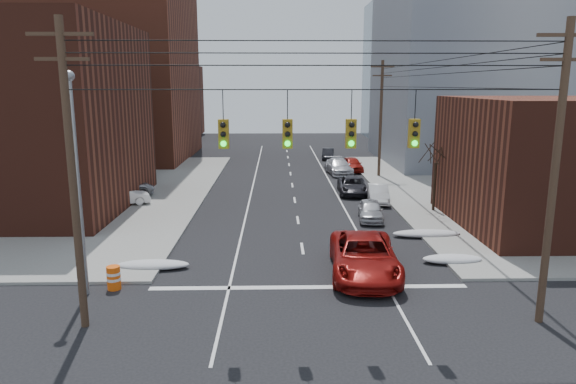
{
  "coord_description": "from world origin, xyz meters",
  "views": [
    {
      "loc": [
        -1.37,
        -14.74,
        8.76
      ],
      "look_at": [
        -0.76,
        12.75,
        3.0
      ],
      "focal_mm": 32.0,
      "sensor_mm": 36.0,
      "label": 1
    }
  ],
  "objects_px": {
    "parked_car_b": "(378,194)",
    "lot_car_b": "(119,187)",
    "parked_car_f": "(328,154)",
    "lot_car_c": "(84,189)",
    "parked_car_d": "(339,166)",
    "construction_barrel": "(114,277)",
    "lot_car_a": "(123,196)",
    "red_pickup": "(364,256)",
    "lot_car_d": "(60,181)",
    "parked_car_c": "(352,186)",
    "parked_car_e": "(352,164)",
    "parked_car_a": "(371,210)"
  },
  "relations": [
    {
      "from": "parked_car_f",
      "to": "construction_barrel",
      "type": "xyz_separation_m",
      "value": [
        -13.3,
        -39.87,
        -0.1
      ]
    },
    {
      "from": "parked_car_d",
      "to": "lot_car_d",
      "type": "xyz_separation_m",
      "value": [
        -24.22,
        -8.05,
        0.12
      ]
    },
    {
      "from": "parked_car_f",
      "to": "lot_car_c",
      "type": "relative_size",
      "value": 0.92
    },
    {
      "from": "red_pickup",
      "to": "parked_car_b",
      "type": "distance_m",
      "value": 15.43
    },
    {
      "from": "construction_barrel",
      "to": "parked_car_b",
      "type": "bearing_deg",
      "value": 48.16
    },
    {
      "from": "red_pickup",
      "to": "parked_car_b",
      "type": "bearing_deg",
      "value": 80.79
    },
    {
      "from": "parked_car_e",
      "to": "parked_car_f",
      "type": "xyz_separation_m",
      "value": [
        -1.6,
        9.03,
        -0.09
      ]
    },
    {
      "from": "parked_car_d",
      "to": "red_pickup",
      "type": "bearing_deg",
      "value": -100.0
    },
    {
      "from": "parked_car_d",
      "to": "lot_car_b",
      "type": "relative_size",
      "value": 0.98
    },
    {
      "from": "parked_car_c",
      "to": "parked_car_a",
      "type": "bearing_deg",
      "value": -86.71
    },
    {
      "from": "red_pickup",
      "to": "parked_car_e",
      "type": "distance_m",
      "value": 29.58
    },
    {
      "from": "parked_car_b",
      "to": "parked_car_d",
      "type": "xyz_separation_m",
      "value": [
        -1.48,
        12.71,
        0.09
      ]
    },
    {
      "from": "parked_car_a",
      "to": "parked_car_b",
      "type": "relative_size",
      "value": 0.94
    },
    {
      "from": "lot_car_a",
      "to": "lot_car_d",
      "type": "height_order",
      "value": "lot_car_d"
    },
    {
      "from": "parked_car_a",
      "to": "lot_car_b",
      "type": "xyz_separation_m",
      "value": [
        -18.52,
        6.92,
        0.24
      ]
    },
    {
      "from": "parked_car_e",
      "to": "lot_car_c",
      "type": "bearing_deg",
      "value": -155.49
    },
    {
      "from": "parked_car_f",
      "to": "parked_car_e",
      "type": "bearing_deg",
      "value": -73.02
    },
    {
      "from": "lot_car_a",
      "to": "lot_car_c",
      "type": "xyz_separation_m",
      "value": [
        -3.87,
        2.75,
        -0.01
      ]
    },
    {
      "from": "parked_car_b",
      "to": "construction_barrel",
      "type": "bearing_deg",
      "value": -125.96
    },
    {
      "from": "lot_car_a",
      "to": "construction_barrel",
      "type": "bearing_deg",
      "value": 176.05
    },
    {
      "from": "lot_car_b",
      "to": "lot_car_c",
      "type": "distance_m",
      "value": 2.77
    },
    {
      "from": "lot_car_c",
      "to": "parked_car_c",
      "type": "bearing_deg",
      "value": -68.21
    },
    {
      "from": "red_pickup",
      "to": "parked_car_f",
      "type": "relative_size",
      "value": 1.7
    },
    {
      "from": "parked_car_f",
      "to": "lot_car_d",
      "type": "relative_size",
      "value": 0.89
    },
    {
      "from": "parked_car_c",
      "to": "lot_car_b",
      "type": "relative_size",
      "value": 0.9
    },
    {
      "from": "lot_car_c",
      "to": "lot_car_d",
      "type": "distance_m",
      "value": 4.07
    },
    {
      "from": "parked_car_c",
      "to": "parked_car_f",
      "type": "xyz_separation_m",
      "value": [
        0.0,
        20.19,
        -0.04
      ]
    },
    {
      "from": "parked_car_e",
      "to": "lot_car_a",
      "type": "xyz_separation_m",
      "value": [
        -19.01,
        -15.25,
        0.04
      ]
    },
    {
      "from": "lot_car_b",
      "to": "parked_car_a",
      "type": "bearing_deg",
      "value": -133.97
    },
    {
      "from": "parked_car_b",
      "to": "lot_car_a",
      "type": "xyz_separation_m",
      "value": [
        -18.89,
        -0.91,
        0.09
      ]
    },
    {
      "from": "lot_car_d",
      "to": "construction_barrel",
      "type": "xyz_separation_m",
      "value": [
        10.92,
        -21.17,
        -0.35
      ]
    },
    {
      "from": "parked_car_b",
      "to": "lot_car_c",
      "type": "relative_size",
      "value": 0.98
    },
    {
      "from": "parked_car_a",
      "to": "parked_car_f",
      "type": "bearing_deg",
      "value": 96.69
    },
    {
      "from": "red_pickup",
      "to": "construction_barrel",
      "type": "bearing_deg",
      "value": -168.13
    },
    {
      "from": "red_pickup",
      "to": "lot_car_b",
      "type": "bearing_deg",
      "value": 138.45
    },
    {
      "from": "parked_car_a",
      "to": "parked_car_b",
      "type": "distance_m",
      "value": 5.28
    },
    {
      "from": "lot_car_a",
      "to": "lot_car_b",
      "type": "height_order",
      "value": "lot_car_b"
    },
    {
      "from": "lot_car_d",
      "to": "parked_car_b",
      "type": "bearing_deg",
      "value": -79.3
    },
    {
      "from": "lot_car_a",
      "to": "red_pickup",
      "type": "bearing_deg",
      "value": -151.37
    },
    {
      "from": "parked_car_b",
      "to": "lot_car_b",
      "type": "distance_m",
      "value": 20.08
    },
    {
      "from": "red_pickup",
      "to": "lot_car_c",
      "type": "xyz_separation_m",
      "value": [
        -19.17,
        16.85,
        -0.15
      ]
    },
    {
      "from": "lot_car_a",
      "to": "lot_car_c",
      "type": "bearing_deg",
      "value": 35.85
    },
    {
      "from": "parked_car_b",
      "to": "construction_barrel",
      "type": "relative_size",
      "value": 3.96
    },
    {
      "from": "lot_car_b",
      "to": "lot_car_c",
      "type": "relative_size",
      "value": 1.28
    },
    {
      "from": "parked_car_b",
      "to": "parked_car_f",
      "type": "relative_size",
      "value": 1.07
    },
    {
      "from": "red_pickup",
      "to": "lot_car_c",
      "type": "relative_size",
      "value": 1.56
    },
    {
      "from": "parked_car_b",
      "to": "lot_car_b",
      "type": "height_order",
      "value": "lot_car_b"
    },
    {
      "from": "lot_car_a",
      "to": "lot_car_d",
      "type": "distance_m",
      "value": 8.8
    },
    {
      "from": "parked_car_d",
      "to": "parked_car_f",
      "type": "height_order",
      "value": "parked_car_d"
    },
    {
      "from": "parked_car_c",
      "to": "construction_barrel",
      "type": "distance_m",
      "value": 23.75
    }
  ]
}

